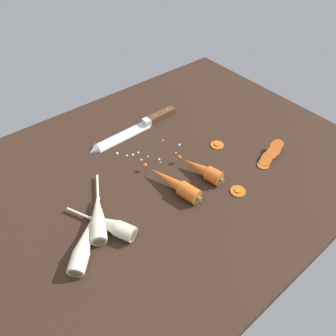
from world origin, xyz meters
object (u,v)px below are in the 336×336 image
Objects in this scene: whole_carrot at (175,184)px; parsnip_mid_left at (84,245)px; parsnip_front at (111,225)px; carrot_slice_stray_mid at (238,191)px; parsnip_mid_right at (98,217)px; carrot_slice_stray_near at (217,145)px; carrot_slice_stack at (271,154)px; whole_carrot_second at (203,170)px; chefs_knife at (133,130)px.

parsnip_mid_left is at bearing -177.83° from whole_carrot.
whole_carrot is at bearing 0.94° from parsnip_front.
parsnip_front and parsnip_mid_left have the same top height.
whole_carrot is 28.60cm from parsnip_mid_left.
parsnip_mid_left is 4.15× the size of carrot_slice_stray_mid.
carrot_slice_stray_near is at bearing 2.44° from parsnip_mid_right.
carrot_slice_stack is 2.86× the size of carrot_slice_stray_mid.
whole_carrot_second is at bearing 0.21° from parsnip_mid_left.
whole_carrot_second is at bearing -8.56° from parsnip_mid_right.
whole_carrot_second is 0.90× the size of parsnip_mid_left.
parsnip_front is at bearing 171.06° from carrot_slice_stack.
carrot_slice_stack is at bearing -7.10° from parsnip_mid_left.
parsnip_mid_right is (-31.67, 4.77, -0.12)cm from whole_carrot_second.
parsnip_mid_right is at bearing 104.97° from parsnip_front.
whole_carrot is at bearing -165.66° from carrot_slice_stray_near.
parsnip_mid_left reaches higher than chefs_knife.
whole_carrot is at bearing -9.86° from parsnip_mid_right.
carrot_slice_stray_near is (50.93, 6.80, -1.62)cm from parsnip_mid_left.
carrot_slice_stack is at bearing -55.39° from chefs_knife.
parsnip_mid_right is 4.97× the size of carrot_slice_stray_mid.
parsnip_front reaches higher than carrot_slice_stray_near.
parsnip_mid_left and parsnip_mid_right have the same top height.
whole_carrot_second is at bearing -5.58° from whole_carrot.
parsnip_mid_left is 60.12cm from carrot_slice_stack.
whole_carrot is 22.35cm from parsnip_mid_right.
parsnip_mid_left is at bearing -174.48° from parsnip_front.
whole_carrot_second is 22.74cm from carrot_slice_stack.
parsnip_front is 4.48× the size of carrot_slice_stray_mid.
parsnip_mid_right is at bearing 171.44° from whole_carrot_second.
chefs_knife is 37.04cm from parsnip_mid_right.
whole_carrot is at bearing 164.67° from carrot_slice_stack.
carrot_slice_stray_near is (44.38, 1.89, -1.62)cm from parsnip_mid_right.
chefs_knife is at bearing 100.58° from carrot_slice_stray_mid.
parsnip_mid_right is at bearing 36.84° from parsnip_mid_left.
chefs_knife is 1.65× the size of parsnip_mid_right.
carrot_slice_stack is 18.45cm from carrot_slice_stray_mid.
chefs_knife is at bearing 41.24° from parsnip_mid_left.
parsnip_mid_left is (-7.67, -0.74, -0.00)cm from parsnip_front.
parsnip_front is at bearing 178.88° from whole_carrot_second.
carrot_slice_stack is at bearing -15.33° from whole_carrot.
carrot_slice_stack reaches higher than carrot_slice_stray_near.
whole_carrot is 32.23cm from carrot_slice_stack.
carrot_slice_stray_mid is at bearing -14.29° from parsnip_mid_left.
carrot_slice_stray_mid is (-9.42, -17.37, -0.00)cm from carrot_slice_stray_near.
whole_carrot reaches higher than parsnip_mid_left.
whole_carrot_second is 1.30× the size of carrot_slice_stack.
carrot_slice_stack is (25.68, -37.22, 0.82)cm from chefs_knife.
parsnip_mid_left is 8.19cm from parsnip_mid_right.
parsnip_front is 7.71cm from parsnip_mid_left.
whole_carrot is 1.29× the size of whole_carrot_second.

